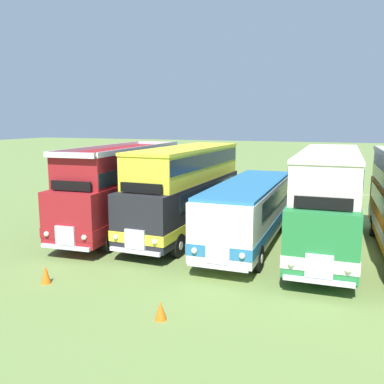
% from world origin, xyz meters
% --- Properties ---
extents(ground_plane, '(200.00, 200.00, 0.00)m').
position_xyz_m(ground_plane, '(0.00, 0.00, 0.00)').
color(ground_plane, olive).
extents(bus_first_in_row, '(3.12, 11.00, 4.52)m').
position_xyz_m(bus_first_in_row, '(-12.09, 0.18, 2.36)').
color(bus_first_in_row, maroon).
rests_on(bus_first_in_row, ground).
extents(bus_second_in_row, '(2.90, 10.25, 4.49)m').
position_xyz_m(bus_second_in_row, '(-8.63, 0.35, 2.47)').
color(bus_second_in_row, black).
rests_on(bus_second_in_row, ground).
extents(bus_third_in_row, '(2.65, 10.23, 2.99)m').
position_xyz_m(bus_third_in_row, '(-5.18, -0.25, 1.75)').
color(bus_third_in_row, silver).
rests_on(bus_third_in_row, ground).
extents(bus_fourth_in_row, '(2.75, 11.43, 4.49)m').
position_xyz_m(bus_fourth_in_row, '(-1.73, 0.24, 2.48)').
color(bus_fourth_in_row, '#237538').
rests_on(bus_fourth_in_row, ground).
extents(cone_near_end, '(0.36, 0.36, 0.68)m').
position_xyz_m(cone_near_end, '(-10.94, -7.63, 0.34)').
color(cone_near_end, orange).
rests_on(cone_near_end, ground).
extents(cone_mid_row, '(0.36, 0.36, 0.58)m').
position_xyz_m(cone_mid_row, '(-5.86, -8.76, 0.29)').
color(cone_mid_row, orange).
rests_on(cone_mid_row, ground).
extents(rope_fence_line, '(30.24, 0.08, 1.05)m').
position_xyz_m(rope_fence_line, '(0.00, 10.58, 0.69)').
color(rope_fence_line, '#8C704C').
rests_on(rope_fence_line, ground).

